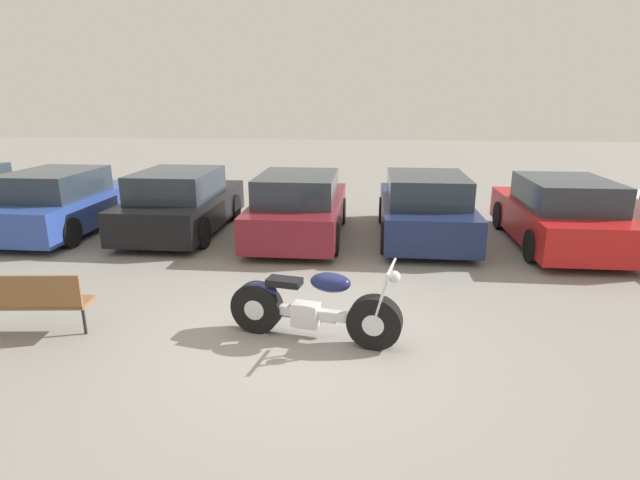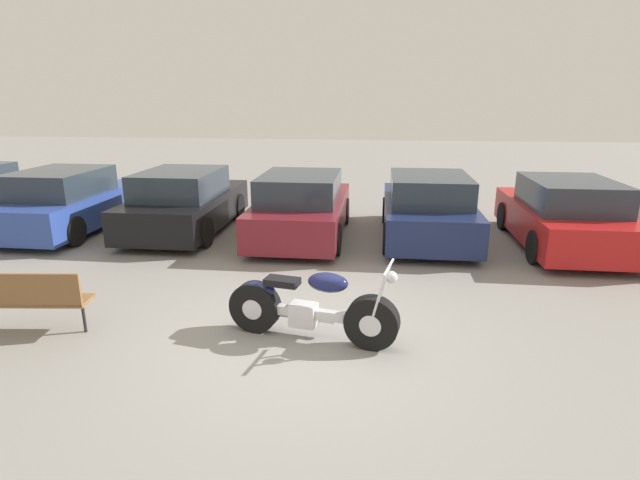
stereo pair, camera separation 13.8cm
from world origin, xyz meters
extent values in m
plane|color=gray|center=(0.00, 0.00, 0.00)|extent=(60.00, 60.00, 0.00)
cylinder|color=black|center=(0.90, -0.07, 0.34)|extent=(0.71, 0.33, 0.68)
cylinder|color=silver|center=(0.90, -0.07, 0.34)|extent=(0.31, 0.27, 0.27)
cylinder|color=black|center=(-0.65, 0.23, 0.34)|extent=(0.71, 0.33, 0.68)
cylinder|color=silver|center=(-0.65, 0.23, 0.34)|extent=(0.31, 0.27, 0.27)
cube|color=silver|center=(0.12, 0.08, 0.36)|extent=(1.20, 0.34, 0.12)
cube|color=silver|center=(0.02, 0.10, 0.32)|extent=(0.38, 0.30, 0.30)
ellipsoid|color=#191E4C|center=(0.34, 0.04, 0.80)|extent=(0.57, 0.38, 0.25)
cube|color=black|center=(-0.26, 0.16, 0.74)|extent=(0.48, 0.32, 0.09)
ellipsoid|color=#191E4C|center=(-0.60, 0.22, 0.60)|extent=(0.51, 0.29, 0.20)
cylinder|color=silver|center=(0.97, -0.17, 0.71)|extent=(0.22, 0.08, 0.75)
cylinder|color=silver|center=(1.00, 0.00, 0.71)|extent=(0.22, 0.08, 0.75)
cylinder|color=silver|center=(1.08, -0.10, 1.08)|extent=(0.15, 0.61, 0.03)
sphere|color=silver|center=(1.12, -0.11, 0.96)|extent=(0.15, 0.15, 0.15)
cylinder|color=silver|center=(-0.17, 0.28, 0.22)|extent=(1.20, 0.31, 0.08)
cylinder|color=black|center=(-8.09, 6.34, 0.32)|extent=(0.20, 0.64, 0.64)
cube|color=#2D479E|center=(-6.21, 4.86, 0.51)|extent=(1.83, 4.06, 0.71)
cube|color=#28333D|center=(-6.21, 4.62, 1.15)|extent=(1.61, 2.11, 0.57)
cylinder|color=black|center=(-7.06, 6.12, 0.32)|extent=(0.20, 0.64, 0.64)
cylinder|color=black|center=(-5.35, 6.12, 0.32)|extent=(0.20, 0.64, 0.64)
cylinder|color=black|center=(-5.35, 3.60, 0.32)|extent=(0.20, 0.64, 0.64)
cube|color=black|center=(-3.47, 5.10, 0.51)|extent=(1.83, 4.06, 0.71)
cube|color=#28333D|center=(-3.47, 4.86, 1.15)|extent=(1.61, 2.11, 0.57)
cylinder|color=black|center=(-4.33, 6.36, 0.32)|extent=(0.20, 0.64, 0.64)
cylinder|color=black|center=(-2.62, 6.36, 0.32)|extent=(0.20, 0.64, 0.64)
cylinder|color=black|center=(-4.33, 3.84, 0.32)|extent=(0.20, 0.64, 0.64)
cylinder|color=black|center=(-2.62, 3.84, 0.32)|extent=(0.20, 0.64, 0.64)
cube|color=maroon|center=(-0.74, 4.89, 0.51)|extent=(1.83, 4.06, 0.71)
cube|color=#28333D|center=(-0.74, 4.65, 1.15)|extent=(1.61, 2.11, 0.57)
cylinder|color=black|center=(-1.59, 6.15, 0.32)|extent=(0.20, 0.64, 0.64)
cylinder|color=black|center=(0.12, 6.15, 0.32)|extent=(0.20, 0.64, 0.64)
cylinder|color=black|center=(-1.59, 3.63, 0.32)|extent=(0.20, 0.64, 0.64)
cylinder|color=black|center=(0.12, 3.63, 0.32)|extent=(0.20, 0.64, 0.64)
cube|color=#19234C|center=(2.00, 5.10, 0.51)|extent=(1.83, 4.06, 0.71)
cube|color=#28333D|center=(2.00, 4.86, 1.15)|extent=(1.61, 2.11, 0.57)
cylinder|color=black|center=(1.15, 6.36, 0.32)|extent=(0.20, 0.64, 0.64)
cylinder|color=black|center=(2.85, 6.36, 0.32)|extent=(0.20, 0.64, 0.64)
cylinder|color=black|center=(1.15, 3.84, 0.32)|extent=(0.20, 0.64, 0.64)
cylinder|color=black|center=(2.85, 3.84, 0.32)|extent=(0.20, 0.64, 0.64)
cube|color=red|center=(4.74, 4.81, 0.51)|extent=(1.83, 4.06, 0.71)
cube|color=#28333D|center=(4.74, 4.57, 1.15)|extent=(1.61, 2.11, 0.57)
cylinder|color=black|center=(3.88, 6.07, 0.32)|extent=(0.20, 0.64, 0.64)
cylinder|color=black|center=(5.59, 6.07, 0.32)|extent=(0.20, 0.64, 0.64)
cylinder|color=black|center=(3.88, 3.56, 0.32)|extent=(0.20, 0.64, 0.64)
cylinder|color=black|center=(5.59, 3.56, 0.32)|extent=(0.20, 0.64, 0.64)
cylinder|color=black|center=(6.62, 6.04, 0.32)|extent=(0.20, 0.64, 0.64)
cube|color=brown|center=(-3.57, -0.16, 0.45)|extent=(1.58, 0.57, 0.05)
cube|color=brown|center=(-3.56, -0.34, 0.67)|extent=(1.54, 0.21, 0.44)
cylinder|color=black|center=(-2.90, -0.08, 0.23)|extent=(0.04, 0.04, 0.45)
camera|label=1|loc=(0.79, -5.75, 3.05)|focal=28.00mm
camera|label=2|loc=(0.92, -5.74, 3.05)|focal=28.00mm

